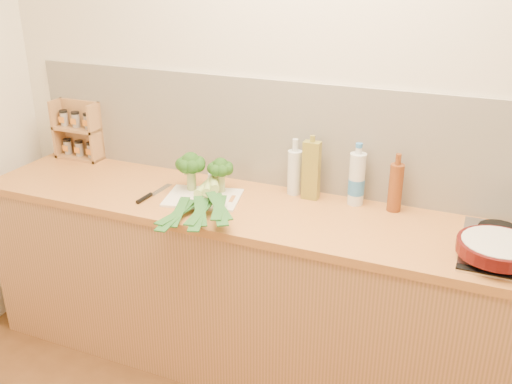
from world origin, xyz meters
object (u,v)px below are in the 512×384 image
spice_rack (79,133)px  chopping_board (203,198)px  chefs_knife (148,196)px  skillet (499,248)px

spice_rack → chopping_board: bearing=-15.6°
chopping_board → spice_rack: (-0.93, 0.26, 0.14)m
chefs_knife → chopping_board: bearing=22.4°
skillet → spice_rack: 2.29m
chefs_knife → skillet: 1.58m
skillet → spice_rack: bearing=167.1°
skillet → spice_rack: (-2.26, 0.37, 0.08)m
chefs_knife → spice_rack: size_ratio=0.83×
skillet → spice_rack: spice_rack is taller
chopping_board → spice_rack: size_ratio=1.06×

